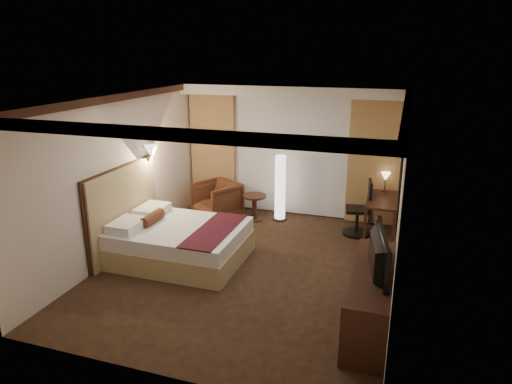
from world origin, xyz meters
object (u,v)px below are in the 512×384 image
(dresser, at_px, (370,298))
(floor_lamp, at_px, (280,188))
(office_chair, at_px, (358,208))
(side_table, at_px, (255,208))
(television, at_px, (372,245))
(bed, at_px, (181,242))
(armchair, at_px, (217,198))
(desk, at_px, (381,217))

(dresser, bearing_deg, floor_lamp, 122.42)
(office_chair, height_order, dresser, office_chair)
(side_table, xyz_separation_m, television, (2.55, -3.11, 0.83))
(dresser, xyz_separation_m, television, (-0.03, 0.00, 0.72))
(side_table, xyz_separation_m, floor_lamp, (0.49, 0.17, 0.42))
(bed, bearing_deg, armchair, 95.93)
(dresser, relative_size, television, 1.67)
(armchair, bearing_deg, television, -11.52)
(armchair, xyz_separation_m, side_table, (0.79, 0.11, -0.15))
(bed, relative_size, armchair, 2.47)
(floor_lamp, xyz_separation_m, desk, (2.03, -0.26, -0.31))
(floor_lamp, bearing_deg, armchair, -167.66)
(dresser, bearing_deg, armchair, 138.32)
(bed, bearing_deg, desk, 33.56)
(office_chair, relative_size, television, 0.92)
(television, bearing_deg, office_chair, -0.54)
(floor_lamp, relative_size, office_chair, 1.28)
(office_chair, bearing_deg, desk, -2.29)
(side_table, bearing_deg, desk, -1.91)
(office_chair, bearing_deg, dresser, -89.52)
(bed, bearing_deg, office_chair, 36.99)
(armchair, xyz_separation_m, office_chair, (2.88, -0.03, 0.12))
(bed, height_order, desk, desk)
(bed, bearing_deg, floor_lamp, 65.14)
(bed, xyz_separation_m, television, (3.13, -0.96, 0.80))
(floor_lamp, distance_m, dresser, 3.90)
(armchair, bearing_deg, floor_lamp, 42.76)
(dresser, bearing_deg, office_chair, 99.30)
(floor_lamp, height_order, office_chair, floor_lamp)
(desk, bearing_deg, side_table, 178.09)
(bed, bearing_deg, dresser, -16.96)
(television, bearing_deg, armchair, 38.79)
(floor_lamp, relative_size, desk, 1.14)
(desk, distance_m, television, 3.11)
(office_chair, bearing_deg, bed, -151.84)
(desk, distance_m, dresser, 3.02)
(armchair, distance_m, side_table, 0.81)
(floor_lamp, relative_size, dresser, 0.70)
(side_table, xyz_separation_m, dresser, (2.58, -3.11, 0.11))
(armchair, relative_size, office_chair, 0.78)
(armchair, height_order, side_table, armchair)
(office_chair, xyz_separation_m, television, (0.46, -2.97, 0.56))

